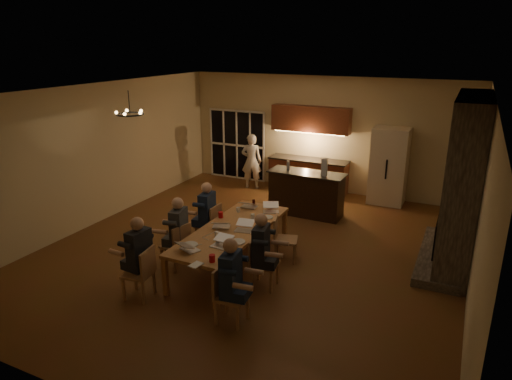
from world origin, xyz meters
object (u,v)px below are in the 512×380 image
object	(u,v)px
person_left_near	(140,256)
person_right_near	(231,281)
chair_right_far	(286,239)
laptop_b	(220,241)
person_left_mid	(179,233)
plate_left	(190,245)
refrigerator	(389,166)
redcup_far	(271,205)
dining_table	(232,247)
chair_right_near	(232,296)
chandelier	(130,114)
redcup_mid	(221,215)
chair_left_mid	(175,246)
bar_blender	(324,167)
laptop_e	(249,202)
mug_mid	(253,216)
laptop_d	(244,225)
can_cola	(254,202)
redcup_near	(212,258)
person_left_far	(207,214)
laptop_c	(221,221)
chair_left_near	(138,273)
chair_left_far	(208,225)
plate_near	(237,242)
plate_far	(267,217)
chair_right_mid	(265,263)
bar_bottle	(288,166)
laptop_f	(271,207)
mug_front	(217,234)
can_silver	(218,239)
standing_person	(252,161)
bar_island	(306,194)
laptop_a	(190,244)
mug_back	(238,210)

from	to	relation	value
person_left_near	person_right_near	bearing A→B (deg)	92.77
chair_right_far	laptop_b	bearing A→B (deg)	138.95
person_left_mid	plate_left	xyz separation A→B (m)	(0.56, -0.48, 0.07)
refrigerator	redcup_far	distance (m)	3.96
dining_table	chair_right_near	bearing A→B (deg)	-61.74
chandelier	redcup_mid	size ratio (longest dim) A/B	4.41
chair_left_mid	bar_blender	world-z (taller)	bar_blender
laptop_e	mug_mid	distance (m)	0.67
laptop_d	can_cola	bearing A→B (deg)	99.24
chair_right_far	redcup_near	size ratio (longest dim) A/B	7.42
chair_right_far	person_right_near	world-z (taller)	person_right_near
chair_right_near	mug_mid	bearing A→B (deg)	16.29
person_left_far	redcup_mid	bearing A→B (deg)	61.90
chair_right_near	person_left_mid	bearing A→B (deg)	54.03
laptop_c	plate_left	size ratio (longest dim) A/B	1.21
refrigerator	chair_left_near	size ratio (longest dim) A/B	2.25
chair_left_far	plate_near	bearing A→B (deg)	49.27
mug_mid	plate_left	bearing A→B (deg)	-105.67
person_left_mid	plate_far	bearing A→B (deg)	123.53
chair_right_mid	plate_left	distance (m)	1.32
redcup_near	bar_bottle	bearing A→B (deg)	96.05
redcup_far	bar_blender	size ratio (longest dim) A/B	0.29
laptop_f	bar_blender	size ratio (longest dim) A/B	0.77
mug_front	can_silver	world-z (taller)	can_silver
chair_right_mid	can_cola	xyz separation A→B (m)	(-1.08, 1.80, 0.37)
standing_person	redcup_mid	bearing A→B (deg)	91.41
laptop_c	laptop_f	size ratio (longest dim) A/B	1.00
laptop_c	plate_near	world-z (taller)	laptop_c
redcup_mid	laptop_f	bearing A→B (deg)	42.42
bar_island	person_left_mid	world-z (taller)	person_left_mid
laptop_b	bar_bottle	world-z (taller)	bar_bottle
laptop_b	plate_far	size ratio (longest dim) A/B	1.41
laptop_a	plate_left	size ratio (longest dim) A/B	1.21
laptop_b	can_cola	size ratio (longest dim) A/B	2.67
laptop_d	laptop_a	bearing A→B (deg)	-121.03
standing_person	redcup_mid	xyz separation A→B (m)	(1.32, -4.11, 0.01)
chair_right_near	chandelier	size ratio (longest dim) A/B	1.68
person_left_far	dining_table	bearing A→B (deg)	50.95
mug_mid	mug_back	size ratio (longest dim) A/B	1.00
chair_left_far	standing_person	xyz separation A→B (m)	(-0.89, 3.90, 0.35)
plate_near	redcup_near	bearing A→B (deg)	-91.46
person_left_far	can_silver	distance (m)	1.52
can_silver	redcup_far	bearing A→B (deg)	85.86
mug_back	laptop_b	bearing A→B (deg)	-72.72
standing_person	laptop_a	xyz separation A→B (m)	(1.59, -5.61, 0.07)
person_left_mid	laptop_f	bearing A→B (deg)	131.18
bar_bottle	laptop_b	bearing A→B (deg)	-85.39
laptop_b	mug_mid	distance (m)	1.39
laptop_f	bar_bottle	size ratio (longest dim) A/B	1.33
redcup_far	bar_bottle	size ratio (longest dim) A/B	0.50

